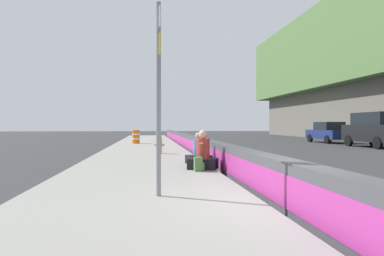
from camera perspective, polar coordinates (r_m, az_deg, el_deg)
name	(u,v)px	position (r m, az deg, el deg)	size (l,w,h in m)	color
ground_plane	(291,210)	(6.49, 15.53, -12.53)	(160.00, 160.00, 0.00)	#353538
sidewalk_strip	(134,211)	(6.01, -9.17, -12.88)	(80.00, 4.40, 0.14)	gray
jersey_barrier	(291,186)	(6.41, 15.51, -8.83)	(76.00, 0.45, 0.85)	#47474C
route_sign_post	(159,85)	(6.71, -5.32, 6.91)	(0.44, 0.09, 3.60)	gray
fire_hydrant	(159,144)	(16.59, -5.21, -2.53)	(0.26, 0.46, 0.88)	gold
seated_person_foreground	(203,157)	(10.78, 1.77, -4.59)	(0.95, 1.03, 1.17)	black
seated_person_middle	(199,154)	(12.23, 1.06, -4.14)	(0.81, 0.89, 1.07)	black
backpack	(199,164)	(10.29, 1.05, -5.80)	(0.32, 0.28, 0.40)	#4C7A3D
construction_barrel	(136,137)	(25.85, -8.92, -1.39)	(0.54, 0.54, 0.95)	orange
parked_car_fourth	(376,129)	(26.06, 27.25, -0.18)	(4.83, 2.13, 2.28)	black
parked_car_midline	(328,132)	(31.39, 20.93, -0.64)	(4.54, 2.02, 1.71)	navy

